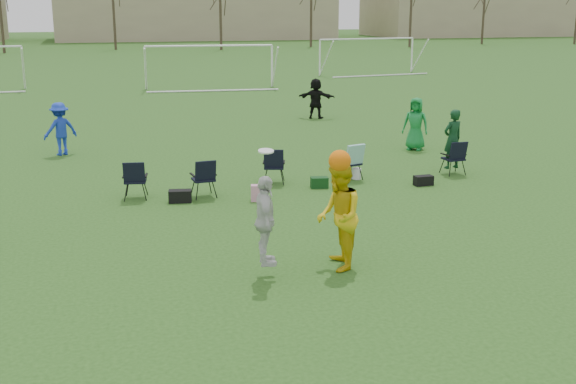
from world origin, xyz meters
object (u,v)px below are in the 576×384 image
object	(u,v)px
center_contest	(319,216)
goal_mid	(209,54)
fielder_green_far	(416,124)
goal_right	(367,46)
fielder_blue	(60,129)
fielder_black	(316,98)

from	to	relation	value
center_contest	goal_mid	distance (m)	30.27
fielder_green_far	goal_mid	bearing A→B (deg)	138.69
goal_right	fielder_blue	bearing A→B (deg)	-137.29
center_contest	fielder_green_far	bearing A→B (deg)	57.03
fielder_green_far	goal_right	distance (m)	27.49
goal_right	goal_mid	bearing A→B (deg)	-161.43
fielder_blue	goal_mid	xyz separation A→B (m)	(7.66, 18.02, 1.08)
goal_mid	goal_right	size ratio (longest dim) A/B	1.01
fielder_green_far	center_contest	bearing A→B (deg)	-84.50
fielder_black	goal_mid	xyz separation A→B (m)	(-2.49, 12.73, 1.08)
center_contest	goal_right	bearing A→B (deg)	67.68
goal_mid	fielder_blue	bearing A→B (deg)	-109.01
fielder_green_far	goal_mid	world-z (taller)	goal_mid
fielder_green_far	center_contest	world-z (taller)	center_contest
fielder_blue	goal_mid	world-z (taller)	goal_mid
fielder_black	fielder_green_far	bearing A→B (deg)	129.24
fielder_green_far	center_contest	size ratio (longest dim) A/B	0.75
center_contest	fielder_blue	bearing A→B (deg)	111.76
goal_mid	goal_right	world-z (taller)	same
goal_mid	goal_right	bearing A→B (deg)	30.57
fielder_green_far	fielder_black	size ratio (longest dim) A/B	1.02
goal_mid	fielder_black	bearing A→B (deg)	-74.95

